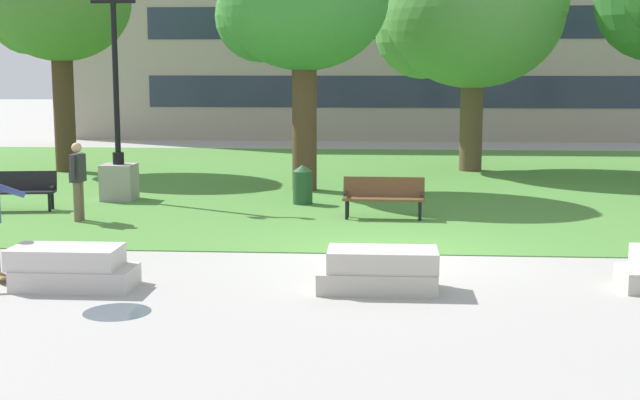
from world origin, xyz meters
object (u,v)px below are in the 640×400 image
(concrete_block_left, at_px, (380,271))
(lamp_post_center, at_px, (118,157))
(person_bystander_near_lawn, at_px, (78,177))
(park_bench_far_left, at_px, (16,188))
(concrete_block_center, at_px, (71,268))
(trash_bin, at_px, (303,184))
(park_bench_near_left, at_px, (384,195))

(concrete_block_left, bearing_deg, lamp_post_center, 127.44)
(lamp_post_center, bearing_deg, person_bystander_near_lawn, -89.60)
(park_bench_far_left, distance_m, lamp_post_center, 2.66)
(concrete_block_center, xyz_separation_m, trash_bin, (2.80, 8.41, 0.20))
(person_bystander_near_lawn, bearing_deg, park_bench_near_left, 7.11)
(park_bench_near_left, distance_m, lamp_post_center, 7.02)
(concrete_block_left, height_order, park_bench_near_left, park_bench_near_left)
(park_bench_near_left, distance_m, trash_bin, 2.74)
(park_bench_far_left, height_order, person_bystander_near_lawn, person_bystander_near_lawn)
(concrete_block_left, height_order, park_bench_far_left, park_bench_far_left)
(concrete_block_center, relative_size, lamp_post_center, 0.35)
(park_bench_far_left, height_order, lamp_post_center, lamp_post_center)
(park_bench_near_left, xyz_separation_m, lamp_post_center, (-6.63, 2.24, 0.56))
(lamp_post_center, xyz_separation_m, person_bystander_near_lawn, (0.02, -3.07, -0.12))
(concrete_block_center, bearing_deg, trash_bin, 71.57)
(concrete_block_left, height_order, trash_bin, trash_bin)
(park_bench_near_left, bearing_deg, trash_bin, 135.97)
(concrete_block_left, relative_size, park_bench_far_left, 0.97)
(park_bench_far_left, relative_size, person_bystander_near_lawn, 1.09)
(concrete_block_center, xyz_separation_m, concrete_block_left, (4.71, 0.17, 0.00))
(concrete_block_left, relative_size, trash_bin, 1.88)
(concrete_block_left, bearing_deg, concrete_block_center, -177.99)
(concrete_block_left, distance_m, park_bench_far_left, 10.89)
(concrete_block_center, relative_size, concrete_block_left, 1.04)
(concrete_block_center, relative_size, trash_bin, 1.95)
(park_bench_near_left, xyz_separation_m, trash_bin, (-1.97, 1.90, -0.04))
(lamp_post_center, height_order, person_bystander_near_lawn, lamp_post_center)
(concrete_block_center, xyz_separation_m, park_bench_near_left, (4.77, 6.50, 0.23))
(park_bench_near_left, height_order, trash_bin, trash_bin)
(concrete_block_left, relative_size, lamp_post_center, 0.34)
(concrete_block_left, bearing_deg, trash_bin, 103.05)
(concrete_block_left, xyz_separation_m, park_bench_far_left, (-8.48, 6.82, 0.23))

